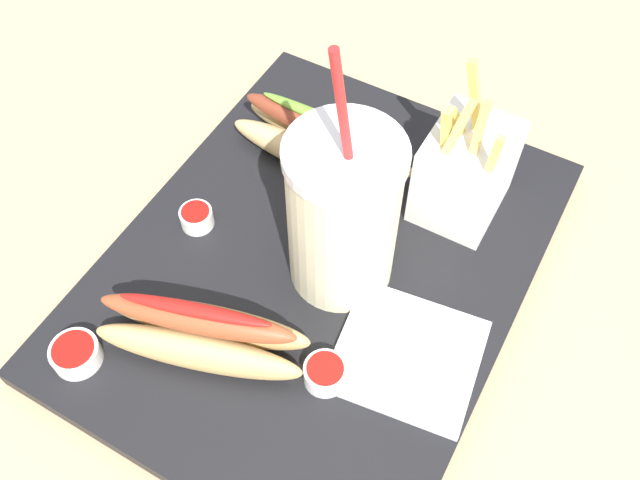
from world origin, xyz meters
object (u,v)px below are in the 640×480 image
ketchup_cup_2 (76,353)px  ketchup_cup_3 (196,217)px  hot_dog_2 (322,143)px  napkin_stack (407,355)px  ketchup_cup_1 (325,373)px  soda_cup (342,217)px  fries_basket (465,171)px  hot_dog_1 (202,333)px

ketchup_cup_2 → ketchup_cup_3: size_ratio=1.31×
hot_dog_2 → ketchup_cup_2: size_ratio=4.67×
ketchup_cup_2 → napkin_stack: (-0.13, 0.23, -0.01)m
ketchup_cup_2 → ketchup_cup_3: bearing=178.1°
ketchup_cup_1 → napkin_stack: 0.07m
soda_cup → fries_basket: (-0.12, 0.06, -0.03)m
hot_dog_2 → napkin_stack: bearing=47.3°
napkin_stack → soda_cup: bearing=-117.7°
fries_basket → ketchup_cup_1: fries_basket is taller
ketchup_cup_1 → fries_basket: bearing=174.1°
hot_dog_2 → fries_basket: bearing=96.2°
soda_cup → ketchup_cup_1: soda_cup is taller
soda_cup → napkin_stack: soda_cup is taller
soda_cup → ketchup_cup_2: size_ratio=6.32×
fries_basket → hot_dog_1: bearing=-26.6°
hot_dog_2 → ketchup_cup_1: size_ratio=5.35×
ketchup_cup_2 → napkin_stack: bearing=119.8°
soda_cup → ketchup_cup_1: 0.12m
hot_dog_1 → ketchup_cup_2: size_ratio=4.49×
fries_basket → ketchup_cup_2: size_ratio=3.93×
hot_dog_1 → ketchup_cup_3: 0.13m
soda_cup → napkin_stack: size_ratio=2.23×
fries_basket → hot_dog_1: (0.24, -0.12, -0.02)m
ketchup_cup_3 → hot_dog_1: bearing=38.1°
ketchup_cup_2 → ketchup_cup_3: same height
soda_cup → napkin_stack: 0.12m
napkin_stack → hot_dog_1: bearing=-63.3°
ketchup_cup_2 → ketchup_cup_3: 0.16m
hot_dog_2 → napkin_stack: size_ratio=1.64×
soda_cup → ketchup_cup_3: bearing=-82.3°
ketchup_cup_3 → soda_cup: bearing=97.7°
ketchup_cup_1 → napkin_stack: bearing=135.1°
ketchup_cup_3 → ketchup_cup_1: bearing=66.7°
soda_cup → ketchup_cup_3: soda_cup is taller
hot_dog_1 → ketchup_cup_1: 0.10m
hot_dog_1 → napkin_stack: bearing=116.7°
soda_cup → fries_basket: bearing=153.3°
hot_dog_2 → napkin_stack: 0.22m
hot_dog_1 → hot_dog_2: size_ratio=0.96×
napkin_stack → ketchup_cup_3: bearing=-96.8°
soda_cup → napkin_stack: (0.05, 0.09, -0.07)m
soda_cup → hot_dog_2: size_ratio=1.36×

